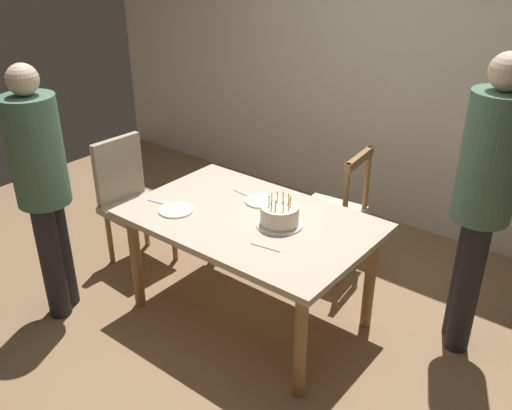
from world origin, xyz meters
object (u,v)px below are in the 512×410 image
object	(u,v)px
person_guest	(484,192)
plate_near_celebrant	(176,210)
chair_upholstered	(130,195)
dining_table	(250,230)
plate_far_side	(262,201)
person_celebrant	(42,181)
birthday_cake	(280,216)
chair_spindle_back	(332,214)

from	to	relation	value
person_guest	plate_near_celebrant	bearing A→B (deg)	-152.68
plate_near_celebrant	chair_upholstered	world-z (taller)	chair_upholstered
dining_table	plate_near_celebrant	size ratio (longest dim) A/B	6.84
plate_far_side	chair_upholstered	world-z (taller)	chair_upholstered
plate_far_side	person_celebrant	bearing A→B (deg)	-135.45
dining_table	person_guest	distance (m)	1.36
birthday_cake	plate_far_side	world-z (taller)	birthday_cake
dining_table	chair_upholstered	world-z (taller)	chair_upholstered
dining_table	chair_spindle_back	world-z (taller)	chair_spindle_back
birthday_cake	plate_near_celebrant	xyz separation A→B (m)	(-0.61, -0.25, -0.05)
person_celebrant	dining_table	bearing A→B (deg)	35.04
dining_table	plate_far_side	bearing A→B (deg)	109.08
birthday_cake	plate_far_side	size ratio (longest dim) A/B	1.27
plate_near_celebrant	person_celebrant	bearing A→B (deg)	-140.67
birthday_cake	plate_near_celebrant	world-z (taller)	birthday_cake
chair_upholstered	plate_far_side	bearing A→B (deg)	11.20
chair_spindle_back	plate_far_side	bearing A→B (deg)	-107.67
dining_table	chair_spindle_back	size ratio (longest dim) A/B	1.58
plate_near_celebrant	plate_far_side	distance (m)	0.55
plate_far_side	chair_spindle_back	world-z (taller)	chair_spindle_back
chair_spindle_back	chair_upholstered	xyz separation A→B (m)	(-1.25, -0.80, 0.07)
chair_spindle_back	person_guest	world-z (taller)	person_guest
plate_near_celebrant	chair_spindle_back	size ratio (longest dim) A/B	0.23
plate_near_celebrant	plate_far_side	xyz separation A→B (m)	(0.34, 0.44, 0.00)
plate_far_side	person_guest	distance (m)	1.33
birthday_cake	chair_spindle_back	xyz separation A→B (m)	(-0.09, 0.77, -0.33)
plate_near_celebrant	chair_upholstered	distance (m)	0.79
plate_far_side	person_celebrant	size ratio (longest dim) A/B	0.13
dining_table	plate_near_celebrant	distance (m)	0.48
plate_far_side	plate_near_celebrant	bearing A→B (deg)	-127.88
dining_table	person_guest	world-z (taller)	person_guest
chair_spindle_back	person_guest	bearing A→B (deg)	-11.27
chair_upholstered	person_celebrant	xyz separation A→B (m)	(0.11, -0.73, 0.41)
dining_table	chair_spindle_back	bearing A→B (deg)	82.06
chair_upholstered	person_guest	distance (m)	2.43
dining_table	birthday_cake	distance (m)	0.25
chair_upholstered	person_celebrant	size ratio (longest dim) A/B	0.58
chair_upholstered	person_guest	world-z (taller)	person_guest
plate_far_side	chair_upholstered	bearing A→B (deg)	-168.80
birthday_cake	chair_spindle_back	world-z (taller)	chair_spindle_back
birthday_cake	chair_upholstered	size ratio (longest dim) A/B	0.29
chair_upholstered	chair_spindle_back	bearing A→B (deg)	32.54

